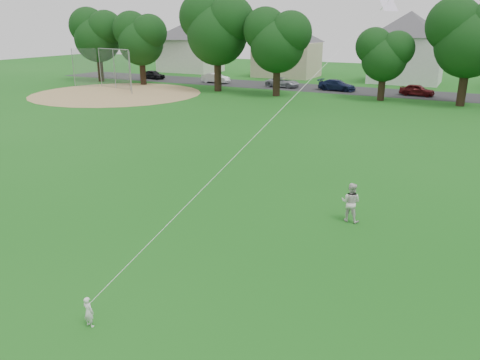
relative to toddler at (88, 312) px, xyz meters
The scene contains 10 objects.
ground 4.00m from the toddler, 103.51° to the left, with size 160.00×160.00×0.00m, color #135714.
street 45.88m from the toddler, 91.16° to the left, with size 90.00×7.00×0.01m, color #2D2D30.
dirt_infield 41.73m from the toddler, 130.20° to the left, with size 18.00×18.00×0.02m, color #9E7F51.
toddler is the anchor object (origin of this frame).
older_boy 10.33m from the toddler, 66.55° to the left, with size 0.75×0.58×1.53m, color silver.
kite 7.62m from the toddler, 71.29° to the left, with size 2.60×6.74×15.06m.
baseball_backstop 45.90m from the toddler, 130.88° to the left, with size 9.93×3.27×4.41m.
tree_row 39.94m from the toddler, 92.97° to the left, with size 82.09×8.99×10.75m.
parked_cars 45.03m from the toddler, 85.23° to the left, with size 71.28×2.57×1.22m.
house_row 56.03m from the toddler, 90.09° to the left, with size 76.24×14.05×10.15m.
Camera 1 is at (8.81, -11.02, 7.22)m, focal length 35.00 mm.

